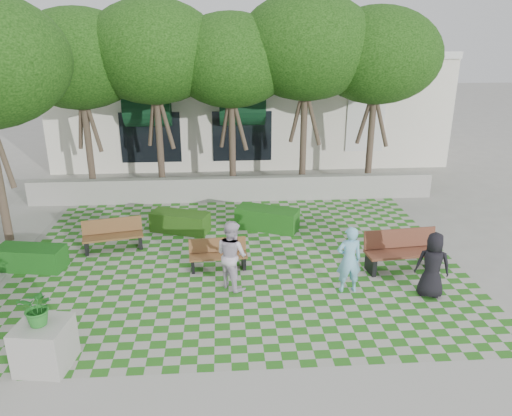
{
  "coord_description": "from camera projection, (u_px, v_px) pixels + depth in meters",
  "views": [
    {
      "loc": [
        -0.42,
        -11.56,
        6.21
      ],
      "look_at": [
        0.5,
        1.5,
        1.4
      ],
      "focal_mm": 35.0,
      "sensor_mm": 36.0,
      "label": 1
    }
  ],
  "objects": [
    {
      "name": "hedge_west",
      "position": [
        31.0,
        258.0,
        13.43
      ],
      "size": [
        1.9,
        1.02,
        0.63
      ],
      "primitive_type": "cube",
      "rotation": [
        0.0,
        0.0,
        -0.17
      ],
      "color": "#144C15",
      "rests_on": "ground"
    },
    {
      "name": "bench_mid",
      "position": [
        218.0,
        255.0,
        13.43
      ],
      "size": [
        1.58,
        0.62,
        0.81
      ],
      "rotation": [
        0.0,
        0.0,
        0.07
      ],
      "color": "brown",
      "rests_on": "ground"
    },
    {
      "name": "person_dark",
      "position": [
        433.0,
        265.0,
        11.92
      ],
      "size": [
        0.93,
        0.75,
        1.64
      ],
      "primitive_type": "imported",
      "rotation": [
        0.0,
        0.0,
        2.81
      ],
      "color": "black",
      "rests_on": "ground"
    },
    {
      "name": "sidewalk_south",
      "position": [
        252.0,
        408.0,
        8.59
      ],
      "size": [
        16.0,
        2.0,
        0.01
      ],
      "primitive_type": "cube",
      "color": "#9E9B93",
      "rests_on": "ground"
    },
    {
      "name": "hedge_midright",
      "position": [
        267.0,
        219.0,
        16.07
      ],
      "size": [
        2.12,
        1.51,
        0.69
      ],
      "primitive_type": "cube",
      "rotation": [
        0.0,
        0.0,
        -0.41
      ],
      "color": "#185015",
      "rests_on": "ground"
    },
    {
      "name": "person_blue",
      "position": [
        349.0,
        260.0,
        12.11
      ],
      "size": [
        0.65,
        0.44,
        1.72
      ],
      "primitive_type": "imported",
      "rotation": [
        0.0,
        0.0,
        3.2
      ],
      "color": "#7DC5E5",
      "rests_on": "ground"
    },
    {
      "name": "retaining_wall",
      "position": [
        234.0,
        189.0,
        18.65
      ],
      "size": [
        15.0,
        0.36,
        0.9
      ],
      "primitive_type": "cube",
      "color": "#9E9B93",
      "rests_on": "ground"
    },
    {
      "name": "bench_west",
      "position": [
        113.0,
        235.0,
        14.57
      ],
      "size": [
        1.79,
        0.92,
        0.9
      ],
      "rotation": [
        0.0,
        0.0,
        0.21
      ],
      "color": "brown",
      "rests_on": "ground"
    },
    {
      "name": "building",
      "position": [
        247.0,
        102.0,
        25.37
      ],
      "size": [
        18.0,
        8.92,
        5.15
      ],
      "color": "white",
      "rests_on": "ground"
    },
    {
      "name": "ground",
      "position": [
        241.0,
        279.0,
        13.0
      ],
      "size": [
        90.0,
        90.0,
        0.0
      ],
      "primitive_type": "plane",
      "color": "gray",
      "rests_on": "ground"
    },
    {
      "name": "person_white",
      "position": [
        232.0,
        255.0,
        12.31
      ],
      "size": [
        1.07,
        1.09,
        1.77
      ],
      "primitive_type": "imported",
      "rotation": [
        0.0,
        0.0,
        2.28
      ],
      "color": "silver",
      "rests_on": "ground"
    },
    {
      "name": "hedge_midleft",
      "position": [
        180.0,
        222.0,
        15.87
      ],
      "size": [
        1.96,
        1.3,
        0.64
      ],
      "primitive_type": "cube",
      "rotation": [
        0.0,
        0.0,
        -0.35
      ],
      "color": "#224A13",
      "rests_on": "ground"
    },
    {
      "name": "bench_east",
      "position": [
        402.0,
        251.0,
        13.36
      ],
      "size": [
        2.09,
        0.88,
        1.07
      ],
      "rotation": [
        0.0,
        0.0,
        0.1
      ],
      "color": "brown",
      "rests_on": "ground"
    },
    {
      "name": "lawn",
      "position": [
        239.0,
        261.0,
        13.93
      ],
      "size": [
        12.0,
        12.0,
        0.0
      ],
      "primitive_type": "plane",
      "color": "#2B721E",
      "rests_on": "ground"
    },
    {
      "name": "planter_front",
      "position": [
        43.0,
        336.0,
        9.45
      ],
      "size": [
        1.06,
        1.06,
        1.66
      ],
      "rotation": [
        0.0,
        0.0,
        -0.15
      ],
      "color": "#9E9B93",
      "rests_on": "ground"
    },
    {
      "name": "tree_row",
      "position": [
        176.0,
        58.0,
        16.66
      ],
      "size": [
        17.7,
        13.4,
        7.41
      ],
      "color": "#47382B",
      "rests_on": "ground"
    }
  ]
}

